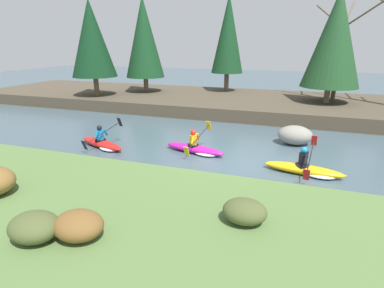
% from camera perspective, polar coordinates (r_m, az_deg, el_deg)
% --- Properties ---
extents(ground_plane, '(90.00, 90.00, 0.00)m').
position_cam_1_polar(ground_plane, '(11.85, 6.85, -3.37)').
color(ground_plane, '#425660').
extents(riverbank_near, '(44.00, 6.92, 0.63)m').
position_cam_1_polar(riverbank_near, '(6.62, -5.00, -19.52)').
color(riverbank_near, '#56753D').
rests_on(riverbank_near, ground).
extents(riverbank_far, '(44.00, 9.03, 0.78)m').
position_cam_1_polar(riverbank_far, '(21.84, 12.87, 7.47)').
color(riverbank_far, '#4C4233').
rests_on(riverbank_far, ground).
extents(conifer_tree_far_left, '(3.17, 3.17, 6.59)m').
position_cam_1_polar(conifer_tree_far_left, '(23.29, -18.57, 18.48)').
color(conifer_tree_far_left, brown).
rests_on(conifer_tree_far_left, riverbank_far).
extents(conifer_tree_left, '(2.97, 2.97, 7.02)m').
position_cam_1_polar(conifer_tree_left, '(24.33, -9.16, 19.36)').
color(conifer_tree_left, brown).
rests_on(conifer_tree_left, riverbank_far).
extents(conifer_tree_mid_left, '(2.47, 2.47, 7.24)m').
position_cam_1_polar(conifer_tree_mid_left, '(24.50, 6.89, 20.04)').
color(conifer_tree_mid_left, brown).
rests_on(conifer_tree_mid_left, riverbank_far).
extents(conifer_tree_centre, '(3.55, 3.55, 6.87)m').
position_cam_1_polar(conifer_tree_centre, '(21.32, 25.59, 17.65)').
color(conifer_tree_centre, '#7A664C').
rests_on(conifer_tree_centre, riverbank_far).
extents(bare_tree_upstream, '(3.49, 3.45, 6.33)m').
position_cam_1_polar(bare_tree_upstream, '(22.51, 26.27, 15.07)').
color(bare_tree_upstream, brown).
rests_on(bare_tree_upstream, riverbank_far).
extents(shrub_clump_second, '(1.06, 0.88, 0.57)m').
position_cam_1_polar(shrub_clump_second, '(6.95, -27.84, -13.78)').
color(shrub_clump_second, '#4C562D').
rests_on(shrub_clump_second, riverbank_near).
extents(shrub_clump_third, '(1.05, 0.88, 0.57)m').
position_cam_1_polar(shrub_clump_third, '(6.65, -20.79, -14.27)').
color(shrub_clump_third, brown).
rests_on(shrub_clump_third, riverbank_near).
extents(shrub_clump_far_end, '(0.98, 0.82, 0.53)m').
position_cam_1_polar(shrub_clump_far_end, '(6.83, 10.00, -12.51)').
color(shrub_clump_far_end, '#4C562D').
rests_on(shrub_clump_far_end, riverbank_near).
extents(kayaker_lead, '(2.80, 2.07, 1.20)m').
position_cam_1_polar(kayaker_lead, '(11.34, 21.03, -4.50)').
color(kayaker_lead, yellow).
rests_on(kayaker_lead, ground).
extents(kayaker_middle, '(2.79, 2.06, 1.20)m').
position_cam_1_polar(kayaker_middle, '(12.63, 0.90, -0.88)').
color(kayaker_middle, '#C61999').
rests_on(kayaker_middle, ground).
extents(kayaker_trailing, '(2.74, 2.01, 1.20)m').
position_cam_1_polar(kayaker_trailing, '(13.86, -16.58, 0.10)').
color(kayaker_trailing, red).
rests_on(kayaker_trailing, ground).
extents(boulder_midstream, '(1.54, 1.21, 0.87)m').
position_cam_1_polar(boulder_midstream, '(14.48, 19.02, 1.62)').
color(boulder_midstream, gray).
rests_on(boulder_midstream, ground).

